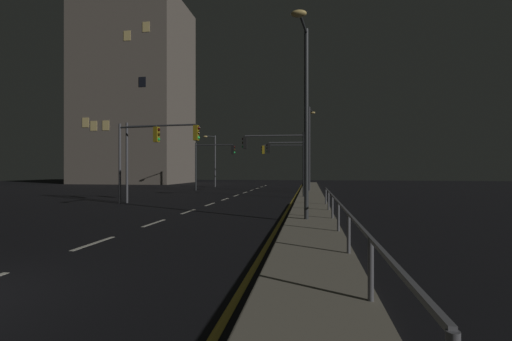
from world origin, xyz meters
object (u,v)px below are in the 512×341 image
traffic_light_far_left (287,155)px  building_distant (136,94)px  traffic_light_overhead_east (159,145)px  street_lamp_median (310,141)px  traffic_light_mid_left (137,148)px  street_lamp_far_end (305,103)px  traffic_light_near_left (285,156)px  traffic_light_near_right (213,156)px  street_lamp_mid_block (213,156)px  traffic_light_mid_right (275,150)px

traffic_light_far_left → building_distant: bearing=140.3°
traffic_light_overhead_east → street_lamp_median: bearing=56.1°
traffic_light_overhead_east → traffic_light_far_left: traffic_light_overhead_east is taller
traffic_light_mid_left → street_lamp_far_end: bearing=-32.5°
traffic_light_overhead_east → traffic_light_near_left: 19.99m
traffic_light_near_right → street_lamp_mid_block: (-2.18, 7.71, 0.41)m
traffic_light_mid_right → traffic_light_mid_left: size_ratio=0.96×
traffic_light_mid_left → street_lamp_mid_block: street_lamp_mid_block is taller
traffic_light_mid_left → traffic_light_overhead_east: bearing=18.4°
street_lamp_far_end → traffic_light_mid_left: bearing=147.5°
traffic_light_near_right → street_lamp_median: 10.28m
traffic_light_near_right → building_distant: building_distant is taller
traffic_light_mid_right → traffic_light_near_left: traffic_light_near_left is taller
traffic_light_far_left → building_distant: (-27.26, 22.63, 11.59)m
traffic_light_near_left → street_lamp_mid_block: size_ratio=0.77×
street_lamp_median → street_lamp_mid_block: (-12.34, 8.21, -1.07)m
traffic_light_mid_left → traffic_light_far_left: (8.73, 12.57, 0.00)m
traffic_light_near_left → traffic_light_near_right: traffic_light_near_left is taller
traffic_light_mid_right → building_distant: bearing=132.6°
traffic_light_overhead_east → traffic_light_near_left: (6.80, 18.79, 0.03)m
traffic_light_near_left → traffic_light_far_left: bearing=-84.4°
traffic_light_overhead_east → street_lamp_mid_block: street_lamp_mid_block is taller
traffic_light_near_left → traffic_light_far_left: 6.68m
street_lamp_far_end → traffic_light_near_right: bearing=114.3°
street_lamp_far_end → traffic_light_far_left: bearing=95.9°
traffic_light_mid_left → building_distant: 41.43m
traffic_light_far_left → street_lamp_far_end: 19.56m
traffic_light_mid_right → street_lamp_far_end: street_lamp_far_end is taller
street_lamp_median → traffic_light_mid_left: bearing=-126.5°
traffic_light_mid_left → street_lamp_median: 18.41m
traffic_light_far_left → street_lamp_median: size_ratio=0.59×
traffic_light_near_left → building_distant: building_distant is taller
traffic_light_overhead_east → street_lamp_median: street_lamp_median is taller
traffic_light_far_left → street_lamp_far_end: bearing=-84.1°
traffic_light_mid_right → street_lamp_mid_block: size_ratio=0.74×
traffic_light_mid_right → traffic_light_mid_left: traffic_light_mid_left is taller
traffic_light_mid_right → traffic_light_mid_left: (-8.26, -6.05, -0.08)m
traffic_light_mid_right → traffic_light_far_left: (0.47, 6.52, -0.08)m
traffic_light_overhead_east → traffic_light_near_right: traffic_light_overhead_east is taller
building_distant → street_lamp_far_end: bearing=-55.2°
traffic_light_near_right → traffic_light_overhead_east: bearing=-88.0°
traffic_light_far_left → street_lamp_median: bearing=45.0°
traffic_light_far_left → street_lamp_mid_block: bearing=134.4°
street_lamp_mid_block → street_lamp_far_end: (12.16, -29.80, 0.78)m
traffic_light_near_right → street_lamp_mid_block: 8.03m
street_lamp_far_end → traffic_light_overhead_east: bearing=142.5°
traffic_light_overhead_east → street_lamp_far_end: 11.98m
traffic_light_near_left → traffic_light_near_right: 8.34m
traffic_light_mid_left → traffic_light_near_right: bearing=87.2°
traffic_light_overhead_east → street_lamp_mid_block: (-2.70, 22.53, 0.26)m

